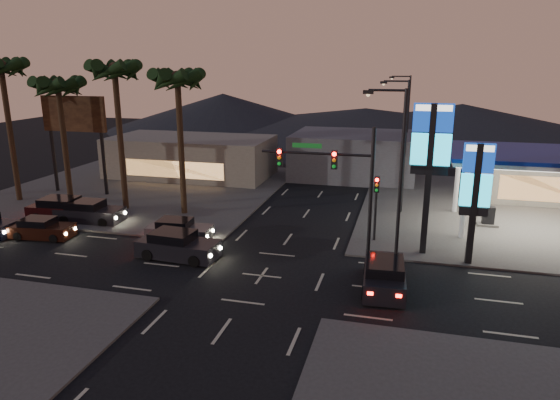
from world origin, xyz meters
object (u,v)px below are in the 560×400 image
(car_lane_b_front, at_px, (179,230))
(car_lane_b_mid, at_px, (89,212))
(suv_station, at_px, (384,275))
(pylon_sign_tall, at_px, (431,149))
(car_lane_b_rear, at_px, (63,210))
(traffic_signal_mast, at_px, (339,178))
(car_lane_a_mid, at_px, (42,229))
(pylon_sign_short, at_px, (476,186))
(gas_station, at_px, (544,158))
(car_lane_a_front, at_px, (177,246))

(car_lane_b_front, bearing_deg, car_lane_b_mid, 166.89)
(car_lane_b_mid, distance_m, suv_station, 22.09)
(pylon_sign_tall, height_order, car_lane_b_rear, pylon_sign_tall)
(car_lane_b_mid, xyz_separation_m, car_lane_b_rear, (-2.17, 0.01, 0.04))
(traffic_signal_mast, relative_size, car_lane_a_mid, 1.89)
(pylon_sign_short, relative_size, car_lane_a_mid, 1.66)
(car_lane_b_rear, bearing_deg, pylon_sign_tall, -1.05)
(gas_station, bearing_deg, car_lane_b_front, -160.97)
(pylon_sign_short, distance_m, suv_station, 7.42)
(car_lane_b_rear, relative_size, suv_station, 1.07)
(pylon_sign_tall, distance_m, car_lane_b_mid, 23.97)
(car_lane_b_rear, xyz_separation_m, suv_station, (23.47, -5.89, -0.03))
(car_lane_a_front, height_order, car_lane_a_mid, car_lane_a_front)
(car_lane_b_mid, bearing_deg, pylon_sign_short, -3.23)
(pylon_sign_short, xyz_separation_m, car_lane_a_mid, (-26.80, -2.29, -4.04))
(car_lane_a_mid, bearing_deg, pylon_sign_tall, 7.70)
(suv_station, bearing_deg, car_lane_a_mid, 174.52)
(car_lane_b_mid, height_order, car_lane_b_rear, car_lane_b_rear)
(gas_station, bearing_deg, pylon_sign_short, -123.69)
(car_lane_a_mid, bearing_deg, suv_station, -5.48)
(traffic_signal_mast, distance_m, car_lane_a_front, 10.38)
(gas_station, distance_m, car_lane_b_rear, 33.79)
(pylon_sign_short, height_order, car_lane_b_rear, pylon_sign_short)
(pylon_sign_tall, relative_size, suv_station, 1.83)
(car_lane_b_front, distance_m, car_lane_b_mid, 8.13)
(traffic_signal_mast, bearing_deg, gas_station, 39.28)
(gas_station, distance_m, suv_station, 15.85)
(pylon_sign_short, distance_m, traffic_signal_mast, 7.69)
(pylon_sign_short, xyz_separation_m, traffic_signal_mast, (-7.24, -2.51, 0.57))
(car_lane_b_front, bearing_deg, suv_station, -16.80)
(suv_station, bearing_deg, gas_station, 51.48)
(car_lane_b_front, xyz_separation_m, car_lane_b_mid, (-7.92, 1.84, 0.09))
(traffic_signal_mast, height_order, car_lane_a_mid, traffic_signal_mast)
(car_lane_b_front, height_order, car_lane_b_mid, car_lane_b_mid)
(traffic_signal_mast, bearing_deg, car_lane_b_mid, 167.92)
(pylon_sign_tall, xyz_separation_m, suv_station, (-2.00, -5.43, -5.65))
(car_lane_b_mid, xyz_separation_m, suv_station, (21.30, -5.88, 0.01))
(car_lane_b_front, bearing_deg, gas_station, 19.03)
(car_lane_a_front, bearing_deg, car_lane_b_mid, 152.98)
(pylon_sign_tall, distance_m, car_lane_b_front, 16.47)
(gas_station, height_order, car_lane_b_mid, gas_station)
(car_lane_b_rear, bearing_deg, traffic_signal_mast, -10.87)
(gas_station, height_order, pylon_sign_short, pylon_sign_short)
(pylon_sign_tall, xyz_separation_m, car_lane_b_front, (-15.37, -1.39, -5.75))
(pylon_sign_tall, height_order, pylon_sign_short, pylon_sign_tall)
(gas_station, relative_size, pylon_sign_short, 1.74)
(pylon_sign_short, xyz_separation_m, car_lane_b_front, (-17.87, -0.39, -4.01))
(pylon_sign_short, xyz_separation_m, car_lane_b_mid, (-25.79, 1.46, -3.92))
(pylon_sign_tall, height_order, car_lane_a_mid, pylon_sign_tall)
(traffic_signal_mast, bearing_deg, car_lane_a_mid, 179.34)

